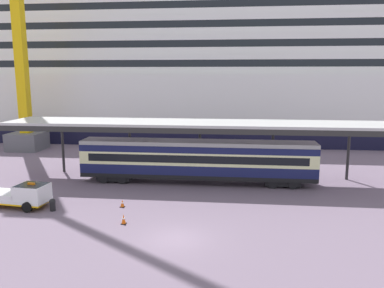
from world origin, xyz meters
TOP-DOWN VIEW (x-y plane):
  - ground_plane at (0.00, 0.00)m, footprint 400.00×400.00m
  - cruise_ship at (7.31, 47.81)m, footprint 136.35×31.59m
  - platform_canopy at (0.08, 13.52)m, footprint 36.67×5.62m
  - train_carriage at (0.08, 13.09)m, footprint 22.16×2.81m
  - service_truck at (-12.92, 4.72)m, footprint 5.39×2.70m
  - traffic_cone_near at (-3.99, 2.12)m, footprint 0.36×0.36m
  - traffic_cone_mid at (-5.09, 5.54)m, footprint 0.36×0.36m
  - dockside_crane at (-24.60, 27.37)m, footprint 12.40×4.40m
  - quay_bollard at (-10.14, 4.14)m, footprint 0.48×0.48m

SIDE VIEW (x-z plane):
  - ground_plane at x=0.00m, z-range 0.00..0.00m
  - traffic_cone_mid at x=-5.09m, z-range -0.01..0.60m
  - traffic_cone_near at x=-3.99m, z-range -0.01..0.71m
  - quay_bollard at x=-10.14m, z-range 0.04..1.00m
  - service_truck at x=-12.92m, z-range -0.02..2.00m
  - train_carriage at x=0.08m, z-range 0.25..4.36m
  - platform_canopy at x=0.08m, z-range 2.67..8.52m
  - cruise_ship at x=7.31m, z-range -5.42..25.43m
  - dockside_crane at x=-24.60m, z-range -10.76..50.38m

